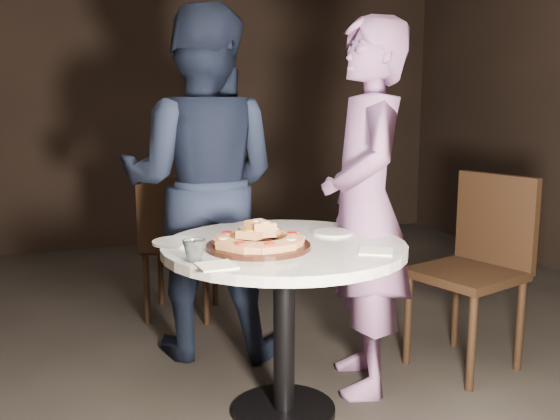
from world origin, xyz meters
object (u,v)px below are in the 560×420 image
Objects in this scene: chair_right at (479,257)px; diner_navy at (202,184)px; table at (284,276)px; chair_far at (178,237)px; diner_teal at (366,208)px; water_glass at (194,251)px; serving_board at (258,246)px; focaccia_pile at (258,237)px.

chair_right is 0.53× the size of diner_navy.
chair_far is (-0.19, 1.34, -0.10)m from table.
diner_navy is 0.91m from diner_teal.
diner_navy is at bearing 75.18° from water_glass.
chair_right is (1.53, 0.34, -0.24)m from water_glass.
chair_right is at bearing 176.78° from diner_navy.
diner_navy is at bearing 91.34° from serving_board.
water_glass is 1.55m from chair_far.
diner_teal is (0.64, -1.20, 0.33)m from chair_far.
diner_teal reaches higher than water_glass.
diner_navy reaches higher than serving_board.
chair_far is (0.22, 1.51, -0.28)m from water_glass.
diner_teal reaches higher than chair_right.
serving_board is 0.46× the size of chair_far.
serving_board is at bearing 115.16° from diner_navy.
table is 2.98× the size of focaccia_pile.
table is 1.22× the size of chair_far.
chair_far is 0.93× the size of chair_right.
chair_right is at bearing 12.46° from water_glass.
serving_board is at bearing 115.17° from chair_far.
water_glass is at bearing -158.94° from serving_board.
table is 0.48m from water_glass.
focaccia_pile is (0.00, 0.00, 0.04)m from serving_board.
water_glass is (-0.28, -0.11, 0.03)m from serving_board.
water_glass is at bearing 99.01° from diner_navy.
focaccia_pile is 0.22× the size of diner_teal.
focaccia_pile reaches higher than serving_board.
diner_teal reaches higher than chair_far.
water_glass is 1.03m from diner_navy.
diner_teal is at bearing -104.05° from chair_right.
diner_navy is at bearing -121.48° from diner_teal.
chair_right is 0.57× the size of diner_teal.
table is 0.61× the size of diner_navy.
focaccia_pile is 1.30m from chair_right.
chair_right reaches higher than chair_far.
chair_right reaches higher than focaccia_pile.
diner_navy is (-0.02, 0.88, 0.11)m from focaccia_pile.
diner_navy reaches higher than focaccia_pile.
focaccia_pile is at bearing 82.99° from serving_board.
diner_teal is at bearing 19.05° from serving_board.
table is at bearing -97.82° from chair_right.
serving_board is 0.43× the size of chair_right.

